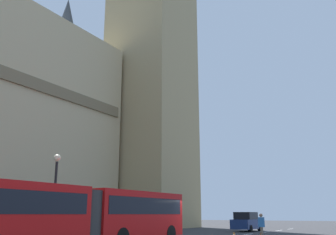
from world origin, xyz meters
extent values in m
cube|color=silver|center=(9.30, 0.00, 0.01)|extent=(2.20, 0.16, 0.01)
cube|color=silver|center=(13.90, 0.00, 0.01)|extent=(2.20, 0.16, 0.01)
cube|color=silver|center=(18.50, 0.00, 0.01)|extent=(2.20, 0.16, 0.01)
cube|color=silver|center=(23.10, 0.00, 0.01)|extent=(2.20, 0.16, 0.01)
cube|color=tan|center=(17.96, 16.00, 27.25)|extent=(9.61, 9.61, 54.50)
cone|color=#383D42|center=(5.73, 20.00, 24.55)|extent=(2.40, 2.40, 4.93)
cube|color=#B20F0F|center=(-4.28, 2.00, 1.65)|extent=(7.53, 2.50, 2.50)
cube|color=black|center=(-4.28, 2.00, 2.10)|extent=(6.92, 2.54, 0.90)
cube|color=#B20F0F|center=(-12.70, 2.00, 1.65)|extent=(7.53, 2.50, 2.50)
cube|color=black|center=(-12.70, 2.00, 2.10)|extent=(6.92, 2.54, 0.90)
cylinder|color=#2D2D2D|center=(-8.49, 2.00, 1.65)|extent=(2.38, 2.38, 2.25)
cylinder|color=black|center=(-1.87, 0.88, 0.50)|extent=(1.00, 0.30, 1.00)
cube|color=navy|center=(14.65, 2.04, 0.70)|extent=(4.40, 1.80, 0.90)
cube|color=black|center=(14.45, 2.04, 1.50)|extent=(2.46, 1.66, 0.70)
cylinder|color=black|center=(16.06, 1.23, 0.32)|extent=(0.64, 0.30, 0.64)
cylinder|color=black|center=(13.25, 1.23, 0.32)|extent=(0.64, 0.30, 0.64)
cylinder|color=white|center=(1.64, -1.87, 0.33)|extent=(0.17, 0.17, 0.08)
cone|color=orange|center=(7.09, -1.90, 0.31)|extent=(0.28, 0.28, 0.55)
cylinder|color=white|center=(7.09, -1.90, 0.33)|extent=(0.17, 0.17, 0.08)
cylinder|color=black|center=(-6.08, 6.50, 2.40)|extent=(0.16, 0.16, 4.80)
sphere|color=beige|center=(-6.08, 6.50, 5.05)|extent=(0.44, 0.44, 0.44)
cylinder|color=#726651|center=(2.10, -3.57, 0.43)|extent=(0.16, 0.16, 0.86)
cylinder|color=#726651|center=(1.91, -3.63, 0.43)|extent=(0.16, 0.16, 0.86)
cube|color=#3372B2|center=(2.00, -3.60, 1.16)|extent=(0.35, 0.45, 0.60)
sphere|color=#936B4C|center=(2.00, -3.60, 1.58)|extent=(0.22, 0.22, 0.22)
camera|label=1|loc=(-21.99, -11.52, 1.65)|focal=39.76mm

